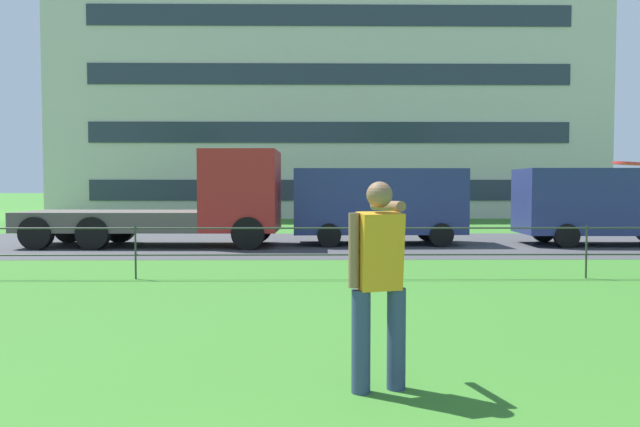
% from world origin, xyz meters
% --- Properties ---
extents(street_strip, '(80.00, 7.79, 0.01)m').
position_xyz_m(street_strip, '(0.00, 17.42, 0.00)').
color(street_strip, '#424247').
rests_on(street_strip, ground).
extents(park_fence, '(29.56, 0.04, 1.00)m').
position_xyz_m(park_fence, '(-0.00, 10.69, 0.67)').
color(park_fence, '#333833').
rests_on(park_fence, ground).
extents(person_thrower, '(0.50, 0.84, 1.77)m').
position_xyz_m(person_thrower, '(1.75, 4.59, 0.96)').
color(person_thrower, navy).
rests_on(person_thrower, ground).
extents(frisbee, '(0.35, 0.35, 0.04)m').
position_xyz_m(frisbee, '(4.30, 5.47, 1.95)').
color(frisbee, red).
extents(flatbed_truck_right, '(7.35, 2.56, 2.75)m').
position_xyz_m(flatbed_truck_right, '(-2.34, 16.86, 1.22)').
color(flatbed_truck_right, '#B22323').
rests_on(flatbed_truck_right, ground).
extents(panel_van_center, '(5.03, 2.17, 2.24)m').
position_xyz_m(panel_van_center, '(3.15, 17.40, 1.27)').
color(panel_van_center, navy).
rests_on(panel_van_center, ground).
extents(panel_van_left, '(5.07, 2.24, 2.24)m').
position_xyz_m(panel_van_left, '(9.84, 17.03, 1.27)').
color(panel_van_left, navy).
rests_on(panel_van_left, ground).
extents(apartment_building_background, '(30.40, 14.94, 15.62)m').
position_xyz_m(apartment_building_background, '(2.07, 38.51, 7.81)').
color(apartment_building_background, beige).
rests_on(apartment_building_background, ground).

